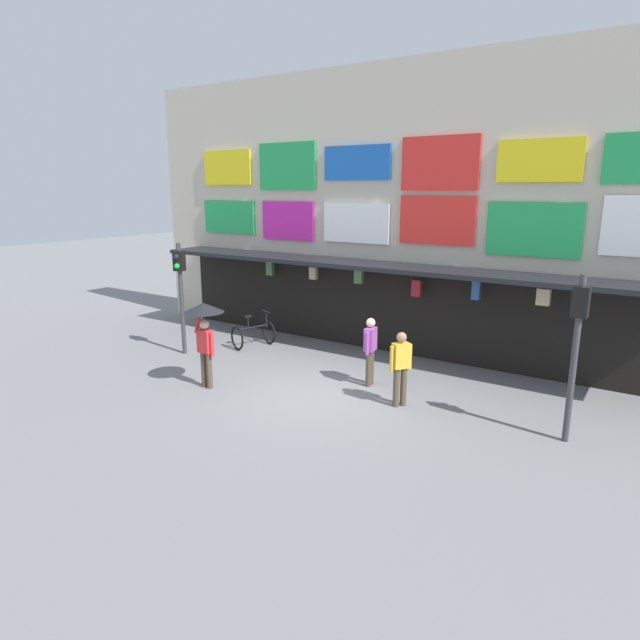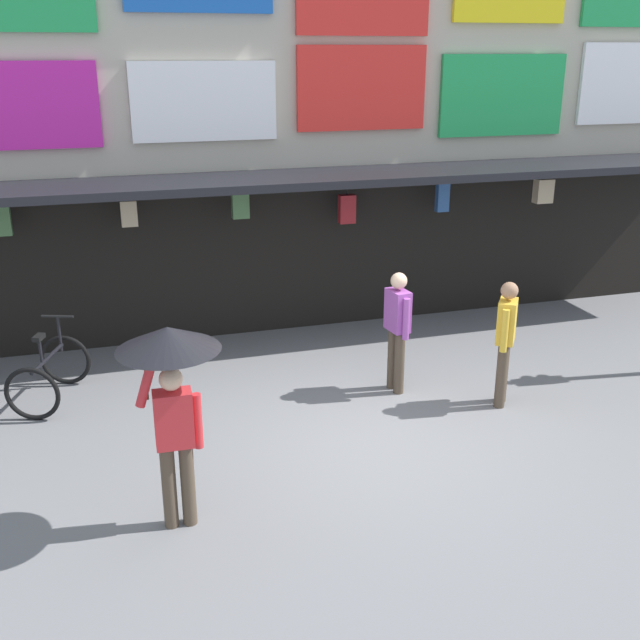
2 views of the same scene
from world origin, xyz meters
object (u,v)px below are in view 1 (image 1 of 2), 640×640
traffic_light_far (577,332)px  pedestrian_in_purple (370,348)px  pedestrian_in_blue (401,365)px  bicycle_parked (253,334)px  pedestrian_with_umbrella (204,321)px  traffic_light_near (180,281)px

traffic_light_far → pedestrian_in_purple: bearing=172.3°
pedestrian_in_blue → bicycle_parked: bearing=162.5°
pedestrian_in_purple → pedestrian_in_blue: bearing=-34.0°
traffic_light_far → pedestrian_with_umbrella: 7.93m
traffic_light_far → pedestrian_in_purple: traffic_light_far is taller
traffic_light_near → pedestrian_with_umbrella: (2.56, -1.66, -0.50)m
pedestrian_with_umbrella → pedestrian_in_blue: (4.36, 1.50, -0.69)m
bicycle_parked → pedestrian_with_umbrella: 3.76m
bicycle_parked → pedestrian_in_purple: pedestrian_in_purple is taller
traffic_light_far → traffic_light_near: bearing=-179.9°
pedestrian_in_purple → pedestrian_in_blue: (1.17, -0.79, 0.00)m
traffic_light_far → bicycle_parked: size_ratio=2.39×
pedestrian_with_umbrella → traffic_light_near: bearing=147.1°
traffic_light_near → traffic_light_far: same height
traffic_light_near → pedestrian_with_umbrella: bearing=-32.9°
traffic_light_far → pedestrian_in_purple: (-4.55, 0.62, -1.19)m
traffic_light_near → pedestrian_in_purple: 5.91m
bicycle_parked → pedestrian_in_blue: size_ratio=0.80×
pedestrian_with_umbrella → bicycle_parked: bearing=111.8°
traffic_light_far → bicycle_parked: (-9.05, 1.61, -1.75)m
bicycle_parked → pedestrian_in_purple: bearing=-12.5°
bicycle_parked → pedestrian_in_blue: pedestrian_in_blue is taller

